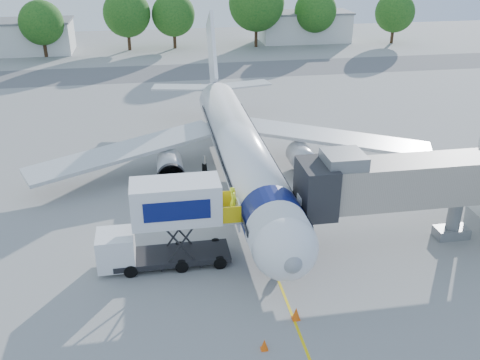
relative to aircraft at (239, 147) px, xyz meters
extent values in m
plane|color=gray|center=(0.00, -4.12, -2.95)|extent=(160.00, 160.00, 0.00)
cube|color=yellow|center=(0.00, -4.12, -2.94)|extent=(0.15, 70.00, 0.01)
cube|color=#59595B|center=(0.00, 37.88, -2.94)|extent=(120.00, 10.00, 0.01)
cylinder|color=white|center=(0.00, -1.12, 0.05)|extent=(3.70, 28.00, 3.70)
sphere|color=white|center=(0.00, -15.12, 0.05)|extent=(3.70, 3.70, 3.70)
sphere|color=gray|center=(0.00, -16.67, 0.05)|extent=(1.10, 1.10, 1.10)
cone|color=white|center=(0.00, 15.88, 0.05)|extent=(3.70, 6.00, 3.70)
cube|color=white|center=(0.00, 16.88, 4.25)|extent=(0.35, 7.26, 8.29)
cube|color=silver|center=(9.00, 2.38, -0.65)|extent=(16.17, 9.32, 1.42)
cube|color=silver|center=(-9.00, 2.38, -0.65)|extent=(16.17, 9.32, 1.42)
cylinder|color=#999BA0|center=(5.50, 0.38, -1.65)|extent=(2.10, 3.60, 2.10)
cylinder|color=#999BA0|center=(-5.50, 0.38, -1.65)|extent=(2.10, 3.60, 2.10)
cube|color=black|center=(0.00, -15.42, 0.50)|extent=(2.60, 1.39, 0.81)
cylinder|color=#0C1556|center=(0.00, -12.12, 0.05)|extent=(3.73, 2.00, 3.73)
cylinder|color=silver|center=(0.00, -13.62, -2.20)|extent=(0.16, 0.16, 1.50)
cylinder|color=black|center=(0.00, -13.62, -2.63)|extent=(0.25, 0.64, 0.64)
cylinder|color=black|center=(2.60, 1.88, -2.50)|extent=(0.35, 0.90, 0.90)
cylinder|color=black|center=(-2.60, 1.88, -2.50)|extent=(0.35, 0.90, 0.90)
cube|color=#A59A8D|center=(9.00, -11.12, 1.45)|extent=(13.60, 2.60, 2.80)
cube|color=black|center=(2.90, -11.12, 1.45)|extent=(2.00, 3.20, 3.20)
cube|color=slate|center=(4.50, -11.12, 3.25)|extent=(2.40, 2.40, 0.80)
cylinder|color=slate|center=(12.50, -11.12, -1.45)|extent=(0.90, 0.90, 3.00)
cube|color=slate|center=(12.50, -11.12, -2.60)|extent=(2.20, 1.20, 0.70)
cylinder|color=black|center=(11.60, -11.12, -2.60)|extent=(0.30, 0.70, 0.70)
cylinder|color=black|center=(13.40, -11.12, -2.60)|extent=(0.30, 0.70, 0.70)
cube|color=black|center=(-6.00, -11.12, -2.40)|extent=(7.00, 2.30, 0.35)
cube|color=white|center=(-9.30, -11.12, -1.60)|extent=(2.20, 2.20, 2.10)
cube|color=black|center=(-9.30, -11.12, -1.15)|extent=(1.90, 2.10, 0.70)
cube|color=white|center=(-5.60, -11.12, 1.30)|extent=(5.20, 2.40, 2.50)
cube|color=#0C1556|center=(-5.60, -12.34, 1.30)|extent=(3.80, 0.04, 1.20)
cube|color=silver|center=(-2.45, -11.12, 0.10)|extent=(1.10, 2.20, 0.10)
cube|color=yellow|center=(-2.45, -12.17, 0.65)|extent=(1.10, 0.06, 1.10)
cube|color=yellow|center=(-2.45, -10.07, 0.65)|extent=(1.10, 0.06, 1.10)
cylinder|color=black|center=(-3.20, -12.17, -2.55)|extent=(0.80, 0.25, 0.80)
cylinder|color=black|center=(-3.20, -10.07, -2.55)|extent=(0.80, 0.25, 0.80)
cylinder|color=black|center=(-8.50, -12.17, -2.55)|extent=(0.80, 0.25, 0.80)
cylinder|color=black|center=(-8.50, -10.07, -2.55)|extent=(0.80, 0.25, 0.80)
imported|color=#D7EF19|center=(-2.20, -11.12, 1.04)|extent=(0.56, 0.73, 1.78)
cone|color=#F4580C|center=(0.12, -17.46, -2.59)|extent=(0.45, 0.45, 0.72)
cube|color=#F4580C|center=(0.12, -17.46, -2.93)|extent=(0.41, 0.41, 0.04)
cone|color=#F4580C|center=(-2.00, -19.39, -2.64)|extent=(0.39, 0.39, 0.61)
cube|color=#F4580C|center=(-2.00, -19.39, -2.93)|extent=(0.35, 0.35, 0.04)
cube|color=silver|center=(-28.00, 55.88, -0.45)|extent=(18.00, 8.00, 5.00)
cube|color=slate|center=(-28.00, 55.88, 2.20)|extent=(18.40, 8.40, 0.30)
cube|color=silver|center=(22.00, 57.88, -0.45)|extent=(16.00, 7.00, 5.00)
cube|color=slate|center=(22.00, 57.88, 2.20)|extent=(16.40, 7.40, 0.30)
cylinder|color=#382314|center=(-22.91, 51.89, -1.38)|extent=(0.56, 0.56, 3.13)
sphere|color=#144B16|center=(-22.91, 51.89, 2.44)|extent=(6.95, 6.95, 6.95)
cylinder|color=#382314|center=(-9.64, 55.16, -1.19)|extent=(0.56, 0.56, 3.52)
sphere|color=#144B16|center=(-9.64, 55.16, 3.12)|extent=(7.83, 7.83, 7.83)
cylinder|color=#382314|center=(-1.91, 55.39, -1.31)|extent=(0.56, 0.56, 3.28)
sphere|color=#144B16|center=(-1.91, 55.39, 2.71)|extent=(7.30, 7.30, 7.30)
cylinder|color=#382314|center=(12.23, 54.34, -0.81)|extent=(0.56, 0.56, 4.28)
sphere|color=#144B16|center=(12.23, 54.34, 4.43)|extent=(9.52, 9.52, 9.52)
cylinder|color=#382314|center=(22.94, 54.91, -1.29)|extent=(0.56, 0.56, 3.32)
sphere|color=#144B16|center=(22.94, 54.91, 2.77)|extent=(7.38, 7.38, 7.38)
cylinder|color=#382314|center=(37.15, 53.40, -1.38)|extent=(0.56, 0.56, 3.14)
sphere|color=#144B16|center=(37.15, 53.40, 2.45)|extent=(6.97, 6.97, 6.97)
camera|label=1|loc=(-6.56, -39.07, 15.65)|focal=40.00mm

